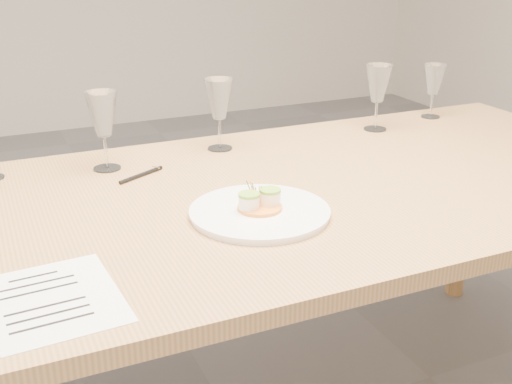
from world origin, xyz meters
name	(u,v)px	position (x,y,z in m)	size (l,w,h in m)	color
dining_table	(240,220)	(0.00, 0.00, 0.68)	(2.40, 1.00, 0.75)	#B1834D
dinner_plate	(260,211)	(-0.01, -0.14, 0.76)	(0.32, 0.32, 0.08)	white
recipe_sheet	(55,299)	(-0.48, -0.32, 0.75)	(0.23, 0.28, 0.00)	white
ballpoint_pen	(141,175)	(-0.18, 0.22, 0.76)	(0.13, 0.08, 0.01)	black
wine_glass_1	(103,116)	(-0.25, 0.32, 0.90)	(0.09, 0.09, 0.21)	white
wine_glass_2	(219,100)	(0.09, 0.36, 0.90)	(0.08, 0.08, 0.21)	white
wine_glass_3	(378,85)	(0.63, 0.35, 0.90)	(0.09, 0.09, 0.21)	white
wine_glass_4	(434,80)	(0.89, 0.40, 0.88)	(0.07, 0.07, 0.18)	white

